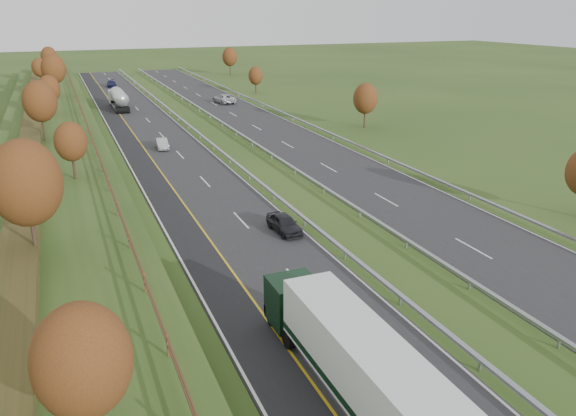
# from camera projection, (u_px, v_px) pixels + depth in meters

# --- Properties ---
(ground) EXTENTS (400.00, 400.00, 0.00)m
(ground) POSITION_uv_depth(u_px,v_px,m) (244.00, 157.00, 66.49)
(ground) COLOR #2C4418
(ground) RESTS_ON ground
(near_carriageway) EXTENTS (10.50, 200.00, 0.04)m
(near_carriageway) POSITION_uv_depth(u_px,v_px,m) (168.00, 154.00, 67.98)
(near_carriageway) COLOR #242426
(near_carriageway) RESTS_ON ground
(far_carriageway) EXTENTS (10.50, 200.00, 0.04)m
(far_carriageway) POSITION_uv_depth(u_px,v_px,m) (293.00, 142.00, 73.88)
(far_carriageway) COLOR #242426
(far_carriageway) RESTS_ON ground
(hard_shoulder) EXTENTS (3.00, 200.00, 0.04)m
(hard_shoulder) POSITION_uv_depth(u_px,v_px,m) (136.00, 157.00, 66.64)
(hard_shoulder) COLOR black
(hard_shoulder) RESTS_ON ground
(lane_markings) EXTENTS (26.75, 200.00, 0.01)m
(lane_markings) POSITION_uv_depth(u_px,v_px,m) (219.00, 149.00, 70.16)
(lane_markings) COLOR silver
(lane_markings) RESTS_ON near_carriageway
(embankment_left) EXTENTS (12.00, 200.00, 2.00)m
(embankment_left) POSITION_uv_depth(u_px,v_px,m) (52.00, 156.00, 63.00)
(embankment_left) COLOR #2C4418
(embankment_left) RESTS_ON ground
(hedge_left) EXTENTS (2.20, 180.00, 1.10)m
(hedge_left) POSITION_uv_depth(u_px,v_px,m) (30.00, 144.00, 61.76)
(hedge_left) COLOR #323415
(hedge_left) RESTS_ON embankment_left
(fence_left) EXTENTS (0.12, 189.06, 1.20)m
(fence_left) POSITION_uv_depth(u_px,v_px,m) (92.00, 139.00, 63.67)
(fence_left) COLOR #422B19
(fence_left) RESTS_ON embankment_left
(median_barrier_near) EXTENTS (0.32, 200.00, 0.71)m
(median_barrier_near) POSITION_uv_depth(u_px,v_px,m) (214.00, 145.00, 69.82)
(median_barrier_near) COLOR #919499
(median_barrier_near) RESTS_ON ground
(median_barrier_far) EXTENTS (0.32, 200.00, 0.71)m
(median_barrier_far) POSITION_uv_depth(u_px,v_px,m) (252.00, 142.00, 71.64)
(median_barrier_far) COLOR #919499
(median_barrier_far) RESTS_ON ground
(outer_barrier_far) EXTENTS (0.32, 200.00, 0.71)m
(outer_barrier_far) POSITION_uv_depth(u_px,v_px,m) (333.00, 134.00, 75.76)
(outer_barrier_far) COLOR #919499
(outer_barrier_far) RESTS_ON ground
(trees_left) EXTENTS (6.64, 164.30, 7.66)m
(trees_left) POSITION_uv_depth(u_px,v_px,m) (48.00, 113.00, 58.39)
(trees_left) COLOR #2D2116
(trees_left) RESTS_ON embankment_left
(trees_far) EXTENTS (8.45, 118.60, 7.12)m
(trees_far) POSITION_uv_depth(u_px,v_px,m) (298.00, 80.00, 102.68)
(trees_far) COLOR #2D2116
(trees_far) RESTS_ON ground
(box_lorry) EXTENTS (2.58, 16.28, 4.06)m
(box_lorry) POSITION_uv_depth(u_px,v_px,m) (359.00, 365.00, 23.84)
(box_lorry) COLOR black
(box_lorry) RESTS_ON near_carriageway
(road_tanker) EXTENTS (2.40, 11.22, 3.46)m
(road_tanker) POSITION_uv_depth(u_px,v_px,m) (119.00, 98.00, 98.04)
(road_tanker) COLOR silver
(road_tanker) RESTS_ON near_carriageway
(car_dark_near) EXTENTS (1.90, 4.25, 1.42)m
(car_dark_near) POSITION_uv_depth(u_px,v_px,m) (284.00, 223.00, 43.98)
(car_dark_near) COLOR black
(car_dark_near) RESTS_ON near_carriageway
(car_silver_mid) EXTENTS (1.57, 3.93, 1.27)m
(car_silver_mid) POSITION_uv_depth(u_px,v_px,m) (162.00, 144.00, 70.32)
(car_silver_mid) COLOR #9C9BA0
(car_silver_mid) RESTS_ON near_carriageway
(car_small_far) EXTENTS (2.22, 4.88, 1.38)m
(car_small_far) POSITION_uv_depth(u_px,v_px,m) (111.00, 84.00, 125.93)
(car_small_far) COLOR #14173F
(car_small_far) RESTS_ON near_carriageway
(car_oncoming) EXTENTS (3.40, 6.19, 1.64)m
(car_oncoming) POSITION_uv_depth(u_px,v_px,m) (224.00, 99.00, 104.34)
(car_oncoming) COLOR silver
(car_oncoming) RESTS_ON far_carriageway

